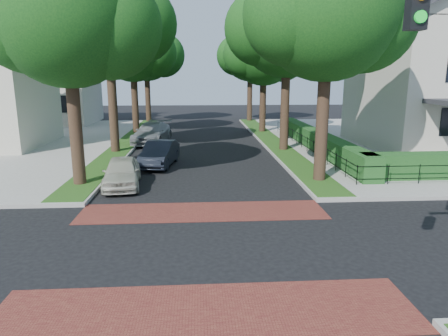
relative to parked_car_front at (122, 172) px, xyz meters
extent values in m
plane|color=black|center=(3.60, -6.94, -0.67)|extent=(120.00, 120.00, 0.00)
cube|color=maroon|center=(3.60, -3.74, -0.66)|extent=(9.00, 2.20, 0.01)
cube|color=maroon|center=(3.60, -10.14, -0.66)|extent=(9.00, 2.20, 0.01)
cube|color=#1F4A15|center=(9.00, 12.16, -0.51)|extent=(1.60, 29.80, 0.02)
cube|color=#1F4A15|center=(-1.80, 12.16, -0.51)|extent=(1.60, 29.80, 0.02)
cylinder|color=black|center=(9.10, 0.06, 3.16)|extent=(0.56, 0.56, 7.35)
sphere|color=#103C12|center=(9.10, 0.06, 7.04)|extent=(6.20, 6.20, 6.20)
sphere|color=#103C12|center=(10.80, 0.36, 6.64)|extent=(4.65, 4.65, 4.65)
sphere|color=#103C12|center=(7.55, -0.14, 6.74)|extent=(4.34, 4.34, 4.34)
sphere|color=#103C12|center=(9.20, 1.61, 7.54)|extent=(4.03, 4.03, 4.03)
cylinder|color=black|center=(9.10, 8.06, 3.33)|extent=(0.56, 0.56, 7.70)
sphere|color=#103C12|center=(9.10, 8.06, 7.40)|extent=(6.60, 6.60, 6.60)
sphere|color=#103C12|center=(10.91, 8.36, 7.00)|extent=(4.95, 4.95, 4.95)
sphere|color=#103C12|center=(7.45, 7.86, 7.10)|extent=(4.62, 4.62, 4.62)
sphere|color=#103C12|center=(9.20, 9.71, 7.90)|extent=(4.29, 4.29, 4.29)
cylinder|color=black|center=(9.10, 17.06, 2.81)|extent=(0.56, 0.56, 6.65)
sphere|color=#103C12|center=(9.10, 17.06, 6.32)|extent=(5.80, 5.80, 5.80)
sphere|color=#103C12|center=(10.70, 17.36, 5.92)|extent=(4.35, 4.35, 4.35)
sphere|color=#103C12|center=(7.65, 16.86, 6.02)|extent=(4.06, 4.06, 4.06)
sphere|color=#103C12|center=(9.20, 18.51, 6.82)|extent=(3.77, 3.77, 3.77)
cylinder|color=black|center=(9.10, 26.06, 2.98)|extent=(0.56, 0.56, 7.00)
sphere|color=#103C12|center=(9.10, 26.06, 6.68)|extent=(6.00, 6.00, 6.00)
sphere|color=#103C12|center=(10.75, 26.36, 6.28)|extent=(4.50, 4.50, 4.50)
sphere|color=#103C12|center=(7.60, 25.86, 6.38)|extent=(4.20, 4.20, 4.20)
sphere|color=#103C12|center=(9.20, 27.56, 7.18)|extent=(3.90, 3.90, 3.90)
cylinder|color=black|center=(-1.90, 0.06, 2.98)|extent=(0.56, 0.56, 7.00)
sphere|color=#103C12|center=(-1.90, 0.06, 6.68)|extent=(6.00, 6.00, 6.00)
sphere|color=#103C12|center=(-0.25, 0.36, 6.28)|extent=(4.50, 4.50, 4.50)
sphere|color=#103C12|center=(-3.40, -0.14, 6.38)|extent=(4.20, 4.20, 4.20)
sphere|color=#103C12|center=(-1.80, 1.56, 7.18)|extent=(3.90, 3.90, 3.90)
cylinder|color=black|center=(-1.90, 8.06, 3.51)|extent=(0.56, 0.56, 8.05)
sphere|color=#103C12|center=(-1.90, 8.06, 7.76)|extent=(6.40, 6.40, 6.40)
sphere|color=#103C12|center=(-0.14, 8.36, 7.36)|extent=(4.80, 4.80, 4.80)
sphere|color=#103C12|center=(-3.50, 7.86, 7.46)|extent=(4.48, 4.48, 4.48)
sphere|color=#103C12|center=(-1.80, 9.66, 8.26)|extent=(4.16, 4.16, 4.16)
cylinder|color=black|center=(-1.90, 17.06, 2.91)|extent=(0.56, 0.56, 6.86)
sphere|color=#103C12|center=(-1.90, 17.06, 6.54)|extent=(5.60, 5.60, 5.60)
sphere|color=#103C12|center=(-0.36, 17.36, 6.14)|extent=(4.20, 4.20, 4.20)
sphere|color=#103C12|center=(-3.30, 16.86, 6.24)|extent=(3.92, 3.92, 3.92)
sphere|color=#103C12|center=(-1.80, 18.46, 7.04)|extent=(3.64, 3.64, 3.64)
cylinder|color=black|center=(-1.90, 26.06, 3.05)|extent=(0.56, 0.56, 7.14)
sphere|color=#103C12|center=(-1.90, 26.06, 6.83)|extent=(6.20, 6.20, 6.20)
sphere|color=#103C12|center=(-0.19, 26.36, 6.43)|extent=(4.65, 4.65, 4.65)
sphere|color=#103C12|center=(-3.45, 25.86, 6.53)|extent=(4.34, 4.34, 4.34)
sphere|color=#103C12|center=(-1.80, 27.61, 7.33)|extent=(4.03, 4.03, 4.03)
cube|color=#18451C|center=(11.30, 8.06, 0.08)|extent=(1.00, 18.00, 1.20)
cube|color=beige|center=(-11.90, 25.06, 2.73)|extent=(9.00, 8.00, 6.50)
cube|color=maroon|center=(-9.20, 23.46, 7.80)|extent=(0.80, 0.80, 3.64)
cylinder|color=#0CB226|center=(6.80, -11.67, 5.06)|extent=(0.18, 0.05, 0.18)
imported|color=beige|center=(0.00, 0.00, 0.00)|extent=(2.00, 4.06, 1.33)
imported|color=black|center=(1.30, 4.22, 0.02)|extent=(2.06, 4.36, 1.38)
imported|color=gray|center=(0.00, 12.26, 0.10)|extent=(2.96, 5.54, 1.53)
camera|label=1|loc=(3.48, -17.74, 4.20)|focal=32.00mm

